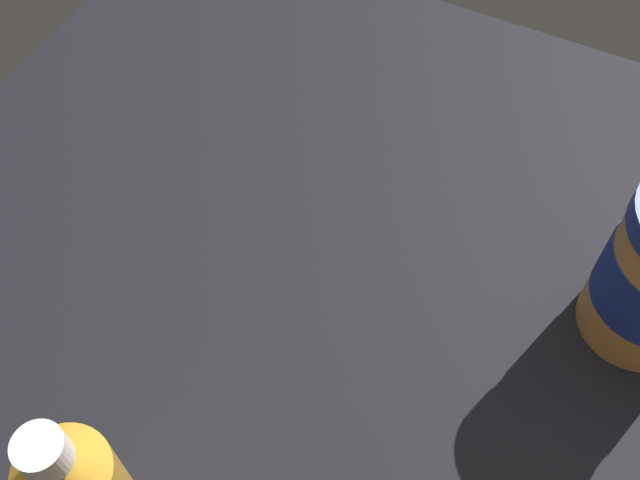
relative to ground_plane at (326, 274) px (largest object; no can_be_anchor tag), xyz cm
name	(u,v)px	position (x,y,z in cm)	size (l,w,h in cm)	color
ground_plane	(326,274)	(0.00, 0.00, 0.00)	(79.92, 74.39, 4.98)	black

